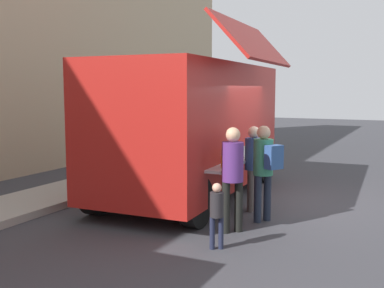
{
  "coord_description": "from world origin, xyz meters",
  "views": [
    {
      "loc": [
        -9.58,
        -2.64,
        2.41
      ],
      "look_at": [
        -1.13,
        1.57,
        1.3
      ],
      "focal_mm": 43.01,
      "sensor_mm": 36.0,
      "label": 1
    }
  ],
  "objects_px": {
    "trash_bin": "(182,151)",
    "child_near_queue": "(217,210)",
    "customer_front_ordering": "(253,161)",
    "customer_mid_with_backpack": "(265,164)",
    "customer_rear_waiting": "(233,170)",
    "food_truck_main": "(193,125)"
  },
  "relations": [
    {
      "from": "food_truck_main",
      "to": "trash_bin",
      "type": "distance_m",
      "value": 4.7
    },
    {
      "from": "food_truck_main",
      "to": "child_near_queue",
      "type": "height_order",
      "value": "food_truck_main"
    },
    {
      "from": "customer_front_ordering",
      "to": "customer_rear_waiting",
      "type": "relative_size",
      "value": 0.95
    },
    {
      "from": "customer_mid_with_backpack",
      "to": "food_truck_main",
      "type": "bearing_deg",
      "value": -1.36
    },
    {
      "from": "food_truck_main",
      "to": "customer_mid_with_backpack",
      "type": "xyz_separation_m",
      "value": [
        -1.3,
        -2.1,
        -0.54
      ]
    },
    {
      "from": "customer_front_ordering",
      "to": "child_near_queue",
      "type": "xyz_separation_m",
      "value": [
        -2.4,
        -0.25,
        -0.4
      ]
    },
    {
      "from": "customer_front_ordering",
      "to": "customer_rear_waiting",
      "type": "height_order",
      "value": "customer_rear_waiting"
    },
    {
      "from": "food_truck_main",
      "to": "customer_front_ordering",
      "type": "xyz_separation_m",
      "value": [
        -0.62,
        -1.65,
        -0.61
      ]
    },
    {
      "from": "customer_front_ordering",
      "to": "customer_rear_waiting",
      "type": "distance_m",
      "value": 1.52
    },
    {
      "from": "customer_front_ordering",
      "to": "customer_mid_with_backpack",
      "type": "relative_size",
      "value": 0.96
    },
    {
      "from": "customer_front_ordering",
      "to": "food_truck_main",
      "type": "bearing_deg",
      "value": -13.16
    },
    {
      "from": "food_truck_main",
      "to": "child_near_queue",
      "type": "relative_size",
      "value": 5.8
    },
    {
      "from": "trash_bin",
      "to": "customer_front_ordering",
      "type": "relative_size",
      "value": 0.51
    },
    {
      "from": "trash_bin",
      "to": "child_near_queue",
      "type": "height_order",
      "value": "child_near_queue"
    },
    {
      "from": "trash_bin",
      "to": "child_near_queue",
      "type": "distance_m",
      "value": 8.12
    },
    {
      "from": "food_truck_main",
      "to": "customer_mid_with_backpack",
      "type": "height_order",
      "value": "food_truck_main"
    },
    {
      "from": "food_truck_main",
      "to": "trash_bin",
      "type": "height_order",
      "value": "food_truck_main"
    },
    {
      "from": "customer_front_ordering",
      "to": "trash_bin",
      "type": "bearing_deg",
      "value": -41.28
    },
    {
      "from": "trash_bin",
      "to": "child_near_queue",
      "type": "bearing_deg",
      "value": -148.68
    },
    {
      "from": "food_truck_main",
      "to": "customer_mid_with_backpack",
      "type": "distance_m",
      "value": 2.53
    },
    {
      "from": "trash_bin",
      "to": "customer_front_ordering",
      "type": "height_order",
      "value": "customer_front_ordering"
    },
    {
      "from": "trash_bin",
      "to": "customer_mid_with_backpack",
      "type": "bearing_deg",
      "value": -139.7
    }
  ]
}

